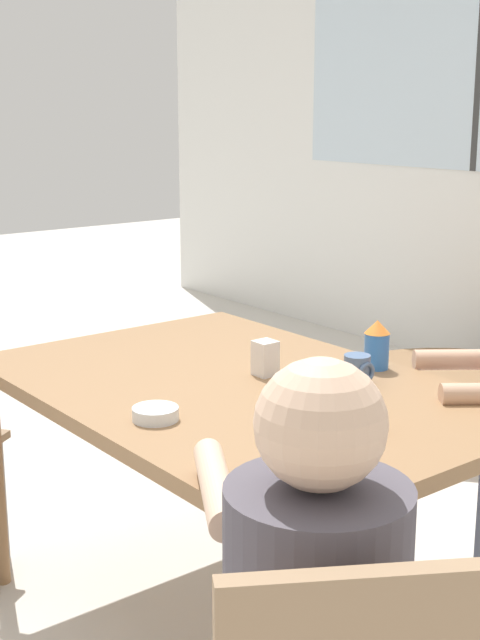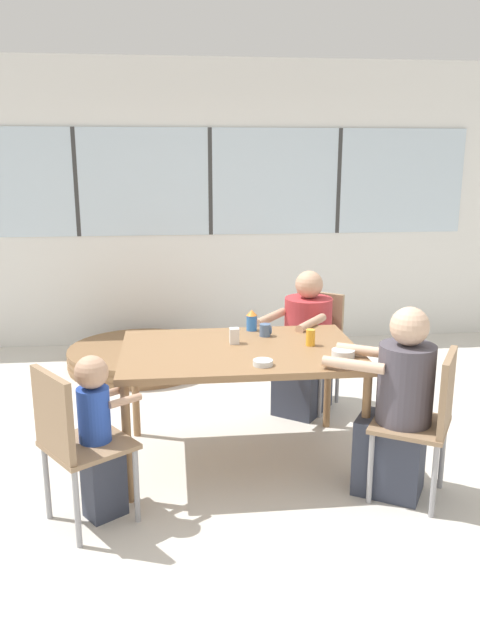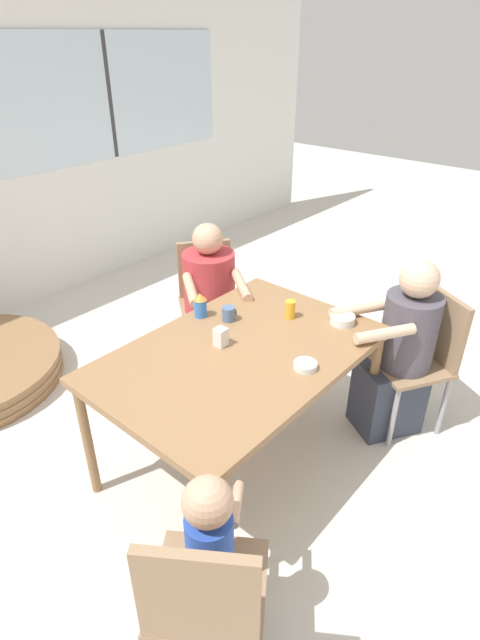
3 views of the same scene
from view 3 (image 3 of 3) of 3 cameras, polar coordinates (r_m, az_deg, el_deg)
ground_plane at (r=2.99m, az=0.00°, el=-15.53°), size 16.00×16.00×0.00m
dining_table at (r=2.55m, az=0.00°, el=-4.71°), size 1.45×0.97×0.74m
chair_for_woman_green_shirt at (r=3.59m, az=-3.81°, el=3.26°), size 0.56×0.56×0.87m
chair_for_man_blue_shirt at (r=3.12m, az=20.28°, el=-3.23°), size 0.55×0.55×0.87m
chair_for_toddler at (r=1.88m, az=-4.11°, el=-29.08°), size 0.56×0.56×0.87m
person_woman_green_shirt at (r=3.46m, az=-3.34°, el=1.28°), size 0.66×0.72×1.07m
person_man_blue_shirt at (r=3.04m, az=17.70°, el=-4.12°), size 0.63×0.55×1.10m
person_toddler at (r=2.02m, az=-3.24°, el=-26.37°), size 0.35×0.31×0.91m
coffee_mug at (r=2.76m, az=-1.28°, el=0.74°), size 0.08×0.07×0.08m
sippy_cup at (r=2.79m, az=-4.55°, el=1.76°), size 0.07×0.07×0.14m
juice_glass at (r=2.79m, az=5.75°, el=1.22°), size 0.06×0.06×0.10m
milk_carton_small at (r=2.53m, az=-2.22°, el=-1.96°), size 0.06×0.06×0.10m
bowl_white_shallow at (r=2.40m, az=7.48°, el=-5.17°), size 0.11×0.11×0.03m
bowl_cereal at (r=2.79m, az=11.64°, el=0.07°), size 0.14×0.14×0.05m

